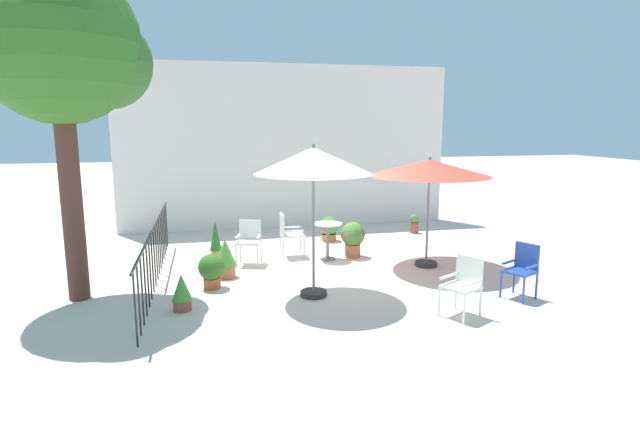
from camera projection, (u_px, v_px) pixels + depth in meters
ground_plane at (325, 271)px, 9.63m from camera, size 60.00×60.00×0.00m
villa_facade at (287, 147)px, 13.47m from camera, size 8.83×0.30×4.32m
terrace_railing at (155, 245)px, 8.84m from camera, size 0.03×5.76×1.01m
shade_tree at (61, 45)px, 7.48m from camera, size 2.52×2.40×5.16m
patio_umbrella_0 at (430, 169)px, 9.67m from camera, size 2.34×2.34×2.17m
patio_umbrella_1 at (313, 162)px, 7.88m from camera, size 1.88×1.88×2.49m
cafe_table_0 at (328, 235)px, 10.38m from camera, size 0.60×0.60×0.77m
patio_chair_0 at (522, 267)px, 8.11m from camera, size 0.57×0.57×0.88m
patio_chair_1 at (249, 239)px, 10.06m from camera, size 0.57×0.55×0.88m
patio_chair_2 at (288, 232)px, 10.58m from camera, size 0.47×0.47×0.93m
patio_chair_3 at (464, 282)px, 7.35m from camera, size 0.61×0.62×0.88m
potted_plant_0 at (212, 269)px, 8.58m from camera, size 0.45×0.45×0.61m
potted_plant_1 at (414, 223)px, 12.95m from camera, size 0.23×0.23×0.49m
potted_plant_2 at (329, 228)px, 12.08m from camera, size 0.45×0.45×0.59m
potted_plant_3 at (216, 239)px, 10.37m from camera, size 0.25×0.25×0.83m
potted_plant_4 at (225, 257)px, 9.18m from camera, size 0.42×0.42×0.72m
potted_plant_5 at (182, 292)px, 7.57m from camera, size 0.31×0.31×0.57m
potted_plant_6 at (353, 237)px, 10.59m from camera, size 0.55×0.52×0.75m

